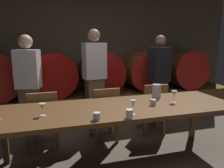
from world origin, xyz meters
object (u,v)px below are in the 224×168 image
Objects in this scene: wine_glass_right at (174,94)px; cup_right at (153,102)px; guest_center at (95,79)px; guest_left at (29,85)px; wine_barrel_far_left at (1,76)px; chair_right at (153,106)px; wine_glass_left at (43,107)px; cup_left at (97,116)px; pitcher at (156,91)px; wine_barrel_left at (54,74)px; wine_barrel_right at (143,70)px; wine_barrel_far_right at (183,69)px; chair_center at (105,112)px; dining_table at (119,111)px; guest_right at (159,79)px; cup_center at (129,114)px; wine_glass_center at (133,104)px; wine_barrel_center at (101,72)px; chair_left at (43,118)px.

wine_glass_right is 2.04× the size of cup_right.
guest_left is at bearing -11.35° from guest_center.
wine_barrel_far_left is 0.97× the size of chair_right.
guest_center is 1.58m from wine_glass_left.
wine_glass_right is at bearing 17.49° from cup_left.
pitcher is 1.44× the size of wine_glass_left.
wine_barrel_right is at bearing 0.00° from wine_barrel_left.
guest_center is at bearing -164.23° from wine_barrel_far_right.
wine_barrel_right is at bearing 69.43° from cup_right.
pitcher is at bearing 144.81° from chair_center.
dining_table is at bearing 178.37° from wine_glass_right.
chair_center is at bearing 10.54° from guest_right.
chair_right is at bearing 83.26° from wine_glass_right.
guest_left is 2.04m from cup_center.
wine_glass_center is 2.13× the size of cup_right.
cup_left is (-0.42, -0.05, -0.08)m from wine_glass_center.
wine_barrel_center is at bearing -103.48° from chair_center.
chair_center is 1.00× the size of chair_right.
pitcher reaches higher than wine_glass_left.
wine_barrel_right is at bearing 0.00° from wine_barrel_center.
guest_center reaches higher than chair_left.
cup_left is (1.33, -2.26, -0.13)m from wine_barrel_far_left.
cup_right is (2.12, -1.95, -0.13)m from wine_barrel_far_left.
chair_left is at bearing 118.68° from cup_left.
wine_barrel_right is at bearing 43.73° from wine_glass_left.
wine_glass_center is at bearing -14.19° from wine_glass_left.
wine_barrel_far_right is 0.97× the size of chair_right.
wine_barrel_right is at bearing 55.98° from cup_left.
wine_barrel_far_right is 6.25× the size of wine_glass_left.
wine_barrel_center is 1.98m from wine_glass_right.
wine_barrel_far_right is 8.81× the size of cup_center.
cup_right is (0.23, -1.95, -0.13)m from wine_barrel_center.
cup_left is (-1.20, -1.10, 0.32)m from chair_right.
wine_barrel_left is 2.41m from cup_center.
chair_left is 9.09× the size of cup_center.
wine_glass_right is 0.33m from cup_right.
guest_left is 21.20× the size of cup_left.
wine_barrel_left is at bearing 0.00° from wine_barrel_far_left.
wine_glass_center is (0.98, -0.98, 0.40)m from chair_left.
wine_barrel_far_left is 0.51× the size of guest_left.
dining_table is 1.78× the size of guest_left.
chair_left is 1.00× the size of chair_right.
wine_barrel_far_right is 0.51× the size of guest_right.
dining_table is at bearing -139.04° from wine_barrel_far_right.
guest_right is (0.01, -0.71, -0.08)m from wine_barrel_right.
guest_left is 21.41× the size of cup_right.
guest_right is (0.33, 0.45, 0.37)m from chair_right.
cup_center is (-0.87, -1.14, 0.33)m from chair_right.
wine_barrel_far_right is 2.25m from pitcher.
dining_table is (-2.17, -1.88, -0.23)m from wine_barrel_far_right.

